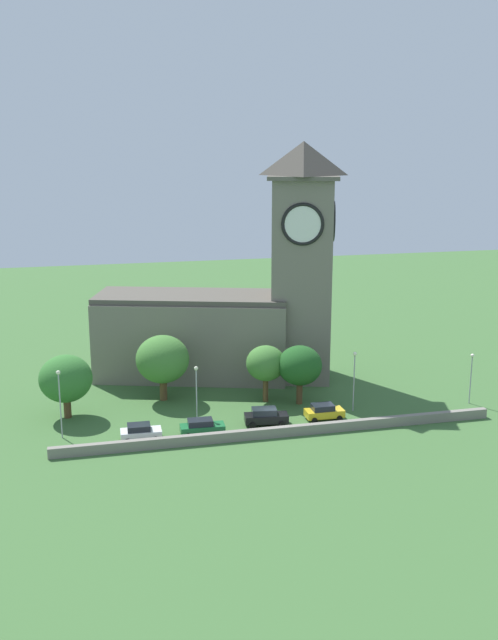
# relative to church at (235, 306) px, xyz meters

# --- Properties ---
(ground_plane) EXTENTS (200.00, 200.00, 0.00)m
(ground_plane) POSITION_rel_church_xyz_m (0.34, -3.75, -9.45)
(ground_plane) COLOR #3D6633
(church) EXTENTS (32.09, 17.83, 30.23)m
(church) POSITION_rel_church_xyz_m (0.00, 0.00, 0.00)
(church) COLOR slate
(church) RESTS_ON ground
(quay_barrier) EXTENTS (47.55, 0.70, 1.07)m
(quay_barrier) POSITION_rel_church_xyz_m (0.34, -21.04, -8.91)
(quay_barrier) COLOR gray
(quay_barrier) RESTS_ON ground
(car_white) EXTENTS (4.27, 2.35, 1.72)m
(car_white) POSITION_rel_church_xyz_m (-14.16, -18.53, -8.58)
(car_white) COLOR silver
(car_white) RESTS_ON ground
(car_green) EXTENTS (4.74, 2.26, 1.73)m
(car_green) POSITION_rel_church_xyz_m (-7.73, -18.68, -8.57)
(car_green) COLOR #1E6B38
(car_green) RESTS_ON ground
(car_black) EXTENTS (4.93, 2.67, 1.92)m
(car_black) POSITION_rel_church_xyz_m (-0.47, -17.53, -8.48)
(car_black) COLOR black
(car_black) RESTS_ON ground
(car_yellow) EXTENTS (4.29, 2.26, 1.75)m
(car_yellow) POSITION_rel_church_xyz_m (6.29, -17.38, -8.56)
(car_yellow) COLOR gold
(car_yellow) RESTS_ON ground
(streetlamp_west_end) EXTENTS (0.44, 0.44, 7.38)m
(streetlamp_west_end) POSITION_rel_church_xyz_m (-22.10, -16.08, -4.56)
(streetlamp_west_end) COLOR #9EA0A5
(streetlamp_west_end) RESTS_ON ground
(streetlamp_west_mid) EXTENTS (0.44, 0.44, 6.66)m
(streetlamp_west_mid) POSITION_rel_church_xyz_m (-7.75, -15.64, -4.97)
(streetlamp_west_mid) COLOR #9EA0A5
(streetlamp_west_mid) RESTS_ON ground
(streetlamp_central) EXTENTS (0.44, 0.44, 7.05)m
(streetlamp_central) POSITION_rel_church_xyz_m (10.40, -15.73, -4.74)
(streetlamp_central) COLOR #9EA0A5
(streetlamp_central) RESTS_ON ground
(streetlamp_east_mid) EXTENTS (0.44, 0.44, 6.12)m
(streetlamp_east_mid) POSITION_rel_church_xyz_m (24.71, -16.55, -5.28)
(streetlamp_east_mid) COLOR #9EA0A5
(streetlamp_east_mid) RESTS_ON ground
(tree_riverside_west) EXTENTS (4.67, 4.67, 6.84)m
(tree_riverside_west) POSITION_rel_church_xyz_m (1.43, -10.23, -4.75)
(tree_riverside_west) COLOR brown
(tree_riverside_west) RESTS_ON ground
(tree_by_tower) EXTENTS (5.19, 5.19, 7.06)m
(tree_by_tower) POSITION_rel_church_xyz_m (5.10, -11.97, -4.76)
(tree_by_tower) COLOR brown
(tree_by_tower) RESTS_ON ground
(tree_churchyard) EXTENTS (5.89, 5.89, 7.23)m
(tree_churchyard) POSITION_rel_church_xyz_m (-21.54, -10.20, -4.90)
(tree_churchyard) COLOR brown
(tree_churchyard) RESTS_ON ground
(tree_riverside_east) EXTENTS (6.34, 6.34, 7.93)m
(tree_riverside_east) POSITION_rel_church_xyz_m (-10.35, -6.90, -4.40)
(tree_riverside_east) COLOR brown
(tree_riverside_east) RESTS_ON ground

